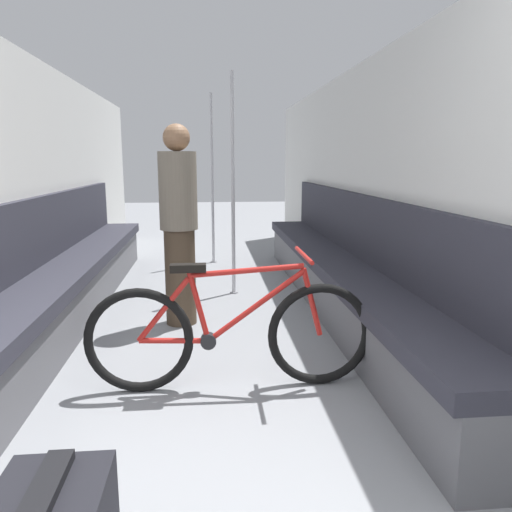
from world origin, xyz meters
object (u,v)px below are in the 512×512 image
object	(u,v)px
bench_seat_row_left	(66,281)
grab_pole_far	(212,182)
bench_seat_row_right	(340,275)
grab_pole_near	(233,189)
bicycle	(230,334)
passenger_standing	(179,224)

from	to	relation	value
bench_seat_row_left	grab_pole_far	size ratio (longest dim) A/B	2.41
bench_seat_row_left	bench_seat_row_right	world-z (taller)	same
grab_pole_near	grab_pole_far	world-z (taller)	same
bench_seat_row_left	bicycle	world-z (taller)	bench_seat_row_left
grab_pole_far	passenger_standing	distance (m)	2.49
bench_seat_row_left	grab_pole_far	world-z (taller)	grab_pole_far
bench_seat_row_left	grab_pole_near	bearing A→B (deg)	25.92
bicycle	grab_pole_near	xyz separation A→B (m)	(0.13, 2.13, 0.71)
passenger_standing	grab_pole_far	bearing A→B (deg)	-73.33
grab_pole_near	passenger_standing	bearing A→B (deg)	-118.17
grab_pole_far	passenger_standing	size ratio (longest dim) A/B	1.34
grab_pole_near	grab_pole_far	distance (m)	1.58
bicycle	passenger_standing	bearing A→B (deg)	95.93
bench_seat_row_left	bench_seat_row_right	xyz separation A→B (m)	(2.34, 0.00, 0.00)
bicycle	grab_pole_near	bearing A→B (deg)	76.61
bench_seat_row_left	grab_pole_near	xyz separation A→B (m)	(1.44, 0.70, 0.71)
bench_seat_row_right	grab_pole_far	size ratio (longest dim) A/B	2.41
bicycle	passenger_standing	xyz separation A→B (m)	(-0.35, 1.23, 0.49)
bench_seat_row_right	bicycle	world-z (taller)	bench_seat_row_right
bench_seat_row_right	bicycle	xyz separation A→B (m)	(-1.03, -1.43, 0.00)
bench_seat_row_left	bicycle	size ratio (longest dim) A/B	3.09
bicycle	passenger_standing	world-z (taller)	passenger_standing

